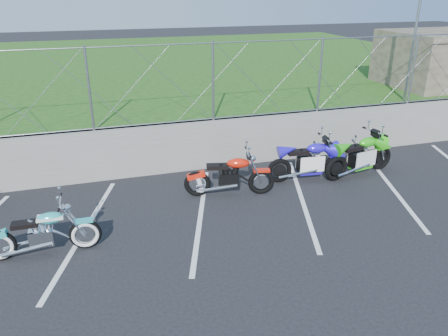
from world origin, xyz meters
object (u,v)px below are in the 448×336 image
object	(u,v)px
cruiser_turquoise	(44,234)
sportbike_green	(361,157)
sportbike_blue	(309,162)
naked_orange	(231,177)

from	to	relation	value
cruiser_turquoise	sportbike_green	distance (m)	7.66
sportbike_green	sportbike_blue	size ratio (longest dim) A/B	1.02
cruiser_turquoise	sportbike_green	bearing A→B (deg)	12.37
sportbike_green	sportbike_blue	bearing A→B (deg)	165.32
cruiser_turquoise	sportbike_blue	xyz separation A→B (m)	(6.11, 1.59, 0.06)
naked_orange	sportbike_green	size ratio (longest dim) A/B	0.96
naked_orange	sportbike_green	world-z (taller)	sportbike_green
sportbike_blue	sportbike_green	bearing A→B (deg)	1.70
naked_orange	sportbike_blue	bearing A→B (deg)	19.23
naked_orange	sportbike_blue	xyz separation A→B (m)	(2.14, 0.25, 0.02)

